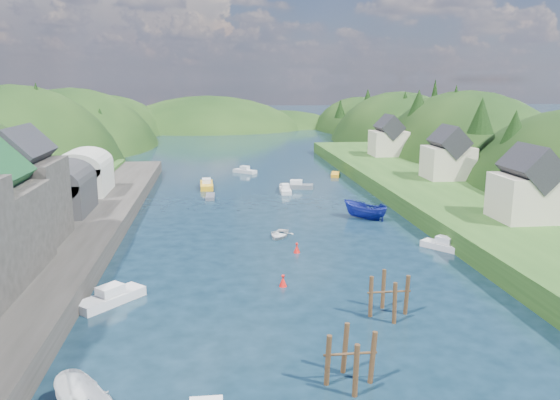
{
  "coord_description": "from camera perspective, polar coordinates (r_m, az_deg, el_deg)",
  "views": [
    {
      "loc": [
        -7.25,
        -33.44,
        17.69
      ],
      "look_at": [
        0.0,
        28.0,
        4.0
      ],
      "focal_mm": 35.0,
      "sensor_mm": 36.0,
      "label": 1
    }
  ],
  "objects": [
    {
      "name": "hillside_left",
      "position": [
        117.67,
        -25.26,
        -1.37
      ],
      "size": [
        44.0,
        245.56,
        52.0
      ],
      "color": "black",
      "rests_on": "ground"
    },
    {
      "name": "terrace_right",
      "position": [
        81.89,
        16.62,
        0.33
      ],
      "size": [
        16.0,
        120.0,
        2.4
      ],
      "primitive_type": "cube",
      "color": "#234719",
      "rests_on": "ground"
    },
    {
      "name": "moored_boats",
      "position": [
        58.98,
        0.28,
        -4.26
      ],
      "size": [
        37.44,
        91.5,
        2.39
      ],
      "color": "#585E65",
      "rests_on": "ground"
    },
    {
      "name": "piling_cluster_far",
      "position": [
        43.07,
        11.29,
        -10.12
      ],
      "size": [
        3.37,
        3.13,
        3.78
      ],
      "color": "#382314",
      "rests_on": "ground"
    },
    {
      "name": "channel_buoy_far",
      "position": [
        57.14,
        1.77,
        -5.06
      ],
      "size": [
        0.7,
        0.7,
        1.1
      ],
      "color": "red",
      "rests_on": "ground"
    },
    {
      "name": "quay_left",
      "position": [
        58.44,
        -23.17,
        -5.16
      ],
      "size": [
        12.0,
        110.0,
        2.0
      ],
      "primitive_type": "cube",
      "color": "#2D2B28",
      "rests_on": "ground"
    },
    {
      "name": "hillside_right",
      "position": [
        122.96,
        18.58,
        0.04
      ],
      "size": [
        36.0,
        245.56,
        48.0
      ],
      "color": "black",
      "rests_on": "ground"
    },
    {
      "name": "far_hills",
      "position": [
        209.56,
        -4.37,
        4.62
      ],
      "size": [
        103.0,
        68.0,
        44.0
      ],
      "color": "black",
      "rests_on": "ground"
    },
    {
      "name": "channel_buoy_near",
      "position": [
        48.11,
        0.31,
        -8.48
      ],
      "size": [
        0.7,
        0.7,
        1.1
      ],
      "color": "red",
      "rests_on": "ground"
    },
    {
      "name": "piling_cluster_near",
      "position": [
        33.77,
        7.32,
        -16.54
      ],
      "size": [
        3.22,
        3.01,
        3.86
      ],
      "color": "#382314",
      "rests_on": "ground"
    },
    {
      "name": "right_bank_cottages",
      "position": [
        89.83,
        16.49,
        4.39
      ],
      "size": [
        9.0,
        59.24,
        8.41
      ],
      "color": "beige",
      "rests_on": "terrace_right"
    },
    {
      "name": "ground",
      "position": [
        85.6,
        -1.73,
        0.54
      ],
      "size": [
        600.0,
        600.0,
        0.0
      ],
      "primitive_type": "plane",
      "color": "black",
      "rests_on": "ground"
    },
    {
      "name": "hill_trees",
      "position": [
        99.53,
        -2.16,
        8.67
      ],
      "size": [
        91.89,
        148.78,
        12.66
      ],
      "color": "black",
      "rests_on": "ground"
    },
    {
      "name": "boat_sheds",
      "position": [
        75.85,
        -20.96,
        2.22
      ],
      "size": [
        7.0,
        21.0,
        7.5
      ],
      "color": "#2D2D30",
      "rests_on": "quay_left"
    }
  ]
}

